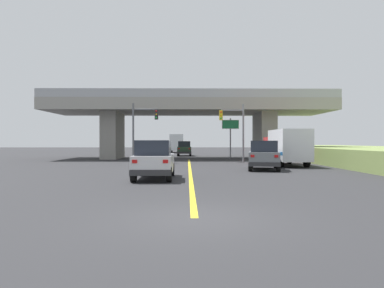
% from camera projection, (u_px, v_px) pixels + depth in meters
% --- Properties ---
extents(ground, '(160.00, 160.00, 0.00)m').
position_uv_depth(ground, '(189.00, 158.00, 40.87)').
color(ground, '#2B2B2D').
extents(overpass_bridge, '(31.84, 9.17, 7.47)m').
position_uv_depth(overpass_bridge, '(189.00, 113.00, 40.83)').
color(overpass_bridge, gray).
rests_on(overpass_bridge, ground).
extents(lane_divider_stripe, '(0.20, 28.75, 0.01)m').
position_uv_depth(lane_divider_stripe, '(190.00, 171.00, 23.30)').
color(lane_divider_stripe, yellow).
rests_on(lane_divider_stripe, ground).
extents(suv_lead, '(1.97, 4.37, 2.02)m').
position_uv_depth(suv_lead, '(154.00, 160.00, 18.37)').
color(suv_lead, silver).
rests_on(suv_lead, ground).
extents(suv_crossing, '(2.83, 4.74, 2.02)m').
position_uv_depth(suv_crossing, '(264.00, 155.00, 24.39)').
color(suv_crossing, slate).
rests_on(suv_crossing, ground).
extents(box_truck, '(2.33, 6.73, 2.91)m').
position_uv_depth(box_truck, '(286.00, 147.00, 28.64)').
color(box_truck, red).
rests_on(box_truck, ground).
extents(sedan_oncoming, '(1.92, 4.62, 2.02)m').
position_uv_depth(sedan_oncoming, '(184.00, 148.00, 48.41)').
color(sedan_oncoming, '#2D4C33').
rests_on(sedan_oncoming, ground).
extents(traffic_signal_nearside, '(2.43, 0.36, 5.62)m').
position_uv_depth(traffic_signal_nearside, '(235.00, 125.00, 34.12)').
color(traffic_signal_nearside, slate).
rests_on(traffic_signal_nearside, ground).
extents(traffic_signal_farside, '(2.44, 0.36, 5.57)m').
position_uv_depth(traffic_signal_farside, '(141.00, 125.00, 33.07)').
color(traffic_signal_farside, '#56595E').
rests_on(traffic_signal_farside, ground).
extents(highway_sign, '(1.87, 0.17, 4.51)m').
position_uv_depth(highway_sign, '(230.00, 129.00, 38.53)').
color(highway_sign, '#56595E').
rests_on(highway_sign, ground).
extents(semi_truck_distant, '(2.33, 6.52, 3.22)m').
position_uv_depth(semi_truck_distant, '(177.00, 143.00, 62.66)').
color(semi_truck_distant, silver).
rests_on(semi_truck_distant, ground).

